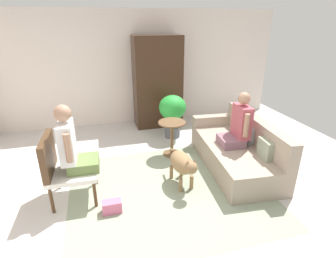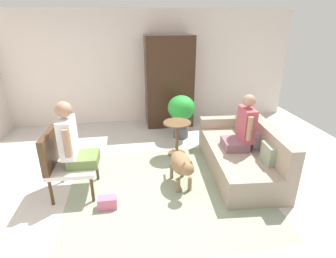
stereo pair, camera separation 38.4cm
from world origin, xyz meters
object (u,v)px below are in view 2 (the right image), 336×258
object	(u,v)px
person_on_couch	(243,128)
round_end_table	(177,135)
potted_plant	(181,111)
armoire_cabinet	(169,82)
person_on_armchair	(72,141)
dog	(181,164)
couch	(242,154)
armchair	(62,159)
handbag	(107,203)

from	to	relation	value
person_on_couch	round_end_table	bearing A→B (deg)	143.22
potted_plant	armoire_cabinet	distance (m)	0.93
person_on_armchair	potted_plant	xyz separation A→B (m)	(1.86, 1.66, -0.22)
person_on_couch	dog	xyz separation A→B (m)	(-1.04, -0.30, -0.39)
couch	armoire_cabinet	distance (m)	2.52
round_end_table	armoire_cabinet	distance (m)	1.72
couch	armchair	xyz separation A→B (m)	(-2.74, -0.21, 0.25)
round_end_table	dog	world-z (taller)	round_end_table
person_on_armchair	armoire_cabinet	size ratio (longest dim) A/B	0.45
couch	round_end_table	world-z (taller)	couch
person_on_armchair	person_on_couch	bearing A→B (deg)	4.30
armchair	potted_plant	distance (m)	2.62
person_on_couch	armoire_cabinet	distance (m)	2.43
couch	potted_plant	bearing A→B (deg)	116.40
potted_plant	armchair	bearing A→B (deg)	-140.75
round_end_table	potted_plant	world-z (taller)	potted_plant
round_end_table	person_on_couch	bearing A→B (deg)	-36.78
couch	person_on_couch	world-z (taller)	person_on_couch
dog	couch	bearing A→B (deg)	16.55
potted_plant	couch	bearing A→B (deg)	-63.60
round_end_table	dog	distance (m)	0.99
couch	dog	xyz separation A→B (m)	(-1.08, -0.32, 0.08)
couch	round_end_table	distance (m)	1.17
couch	handbag	xyz separation A→B (m)	(-2.15, -0.67, -0.20)
armchair	person_on_armchair	distance (m)	0.32
round_end_table	person_on_armchair	bearing A→B (deg)	-151.60
armoire_cabinet	round_end_table	bearing A→B (deg)	-94.37
person_on_couch	handbag	distance (m)	2.31
person_on_couch	round_end_table	distance (m)	1.20
person_on_armchair	round_end_table	size ratio (longest dim) A/B	1.41
round_end_table	potted_plant	bearing A→B (deg)	73.02
person_on_couch	person_on_armchair	distance (m)	2.54
dog	handbag	world-z (taller)	dog
couch	dog	world-z (taller)	couch
couch	person_on_armchair	size ratio (longest dim) A/B	2.27
armchair	handbag	xyz separation A→B (m)	(0.59, -0.46, -0.46)
armchair	potted_plant	size ratio (longest dim) A/B	1.04
person_on_couch	armchair	bearing A→B (deg)	-176.08
couch	armoire_cabinet	world-z (taller)	armoire_cabinet
potted_plant	handbag	bearing A→B (deg)	-124.15
couch	person_on_armchair	bearing A→B (deg)	-175.26
person_on_couch	person_on_armchair	size ratio (longest dim) A/B	0.96
couch	dog	size ratio (longest dim) A/B	2.43
armchair	dog	bearing A→B (deg)	-3.94
armchair	dog	size ratio (longest dim) A/B	1.11
armoire_cabinet	handbag	size ratio (longest dim) A/B	8.18
person_on_couch	dog	world-z (taller)	person_on_couch
person_on_armchair	armoire_cabinet	bearing A→B (deg)	54.88
couch	armoire_cabinet	xyz separation A→B (m)	(-0.84, 2.26, 0.73)
round_end_table	handbag	bearing A→B (deg)	-131.94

